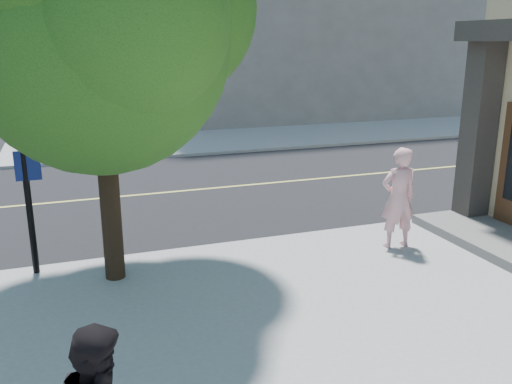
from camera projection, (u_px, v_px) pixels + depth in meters
name	position (u px, v px, depth m)	size (l,w,h in m)	color
ground	(2.00, 277.00, 9.62)	(140.00, 140.00, 0.00)	black
road_ew	(18.00, 206.00, 13.70)	(140.00, 9.00, 0.01)	black
sidewalk_ne	(273.00, 108.00, 33.47)	(29.00, 25.00, 0.12)	gray
man_on_phone	(398.00, 198.00, 10.45)	(0.72, 0.47, 1.98)	#DC9CA1
street_tree	(104.00, 10.00, 8.20)	(5.09, 4.63, 6.75)	black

